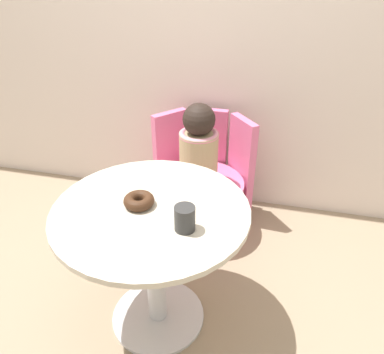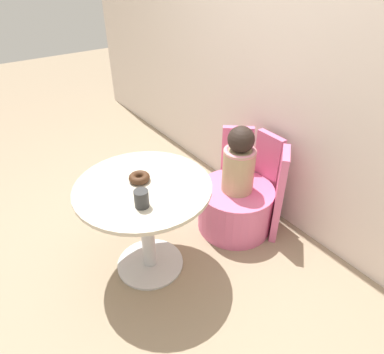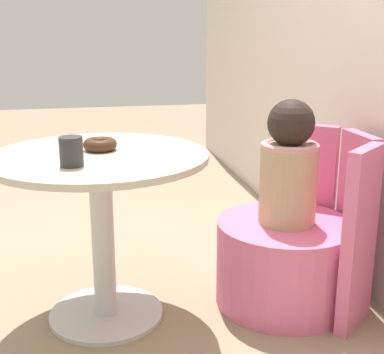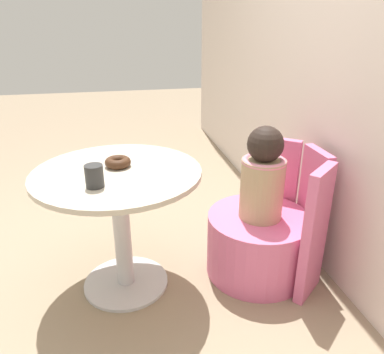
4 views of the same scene
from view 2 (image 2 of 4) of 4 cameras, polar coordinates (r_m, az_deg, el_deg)
The scene contains 8 objects.
ground_plane at distance 2.51m, azimuth -6.46°, elevation -13.56°, with size 12.00×12.00×0.00m, color gray.
back_wall at distance 2.52m, azimuth 15.60°, elevation 17.91°, with size 6.00×0.06×2.40m.
round_table at distance 2.15m, azimuth -7.83°, elevation -5.14°, with size 0.82×0.82×0.67m.
tub_chair at distance 2.67m, azimuth 7.18°, elevation -5.09°, with size 0.57×0.57×0.36m.
booth_backrest at distance 2.70m, azimuth 11.17°, elevation -0.25°, with size 0.67×0.24×0.71m.
child_figure at distance 2.43m, azimuth 7.87°, elevation 2.58°, with size 0.23×0.23×0.51m.
donut at distance 2.07m, azimuth -8.77°, elevation -0.11°, with size 0.13×0.13×0.05m.
cup at distance 1.86m, azimuth -8.41°, elevation -3.59°, with size 0.08×0.08×0.10m.
Camera 2 is at (1.53, -0.76, 1.84)m, focal length 32.00 mm.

